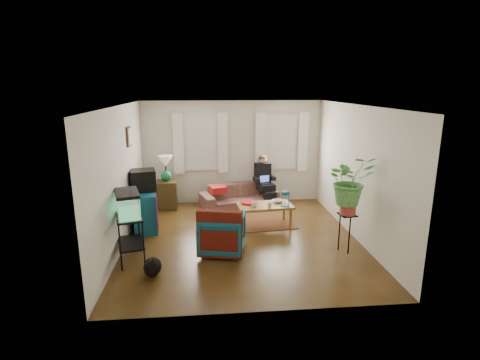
{
  "coord_description": "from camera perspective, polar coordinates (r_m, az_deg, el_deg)",
  "views": [
    {
      "loc": [
        -0.68,
        -6.89,
        2.94
      ],
      "look_at": [
        0.0,
        0.4,
        1.1
      ],
      "focal_mm": 28.0,
      "sensor_mm": 36.0,
      "label": 1
    }
  ],
  "objects": [
    {
      "name": "bowl",
      "position": [
        8.21,
        5.78,
        -3.22
      ],
      "size": [
        0.25,
        0.25,
        0.06
      ],
      "primitive_type": "imported",
      "rotation": [
        0.0,
        0.0,
        0.1
      ],
      "color": "white",
      "rests_on": "coffee_table"
    },
    {
      "name": "armchair",
      "position": [
        6.82,
        -2.68,
        -7.85
      ],
      "size": [
        0.9,
        0.86,
        0.79
      ],
      "primitive_type": "imported",
      "rotation": [
        0.0,
        0.0,
        2.93
      ],
      "color": "#105F60",
      "rests_on": "floor"
    },
    {
      "name": "curtains_right",
      "position": [
        9.59,
        6.37,
        5.69
      ],
      "size": [
        1.36,
        0.06,
        1.5
      ],
      "primitive_type": "cube",
      "color": "white",
      "rests_on": "wall_back"
    },
    {
      "name": "curtains_left",
      "position": [
        9.4,
        -6.02,
        5.52
      ],
      "size": [
        1.36,
        0.06,
        1.5
      ],
      "primitive_type": "cube",
      "color": "white",
      "rests_on": "wall_back"
    },
    {
      "name": "ceiling",
      "position": [
        6.93,
        0.31,
        11.29
      ],
      "size": [
        4.5,
        5.0,
        0.01
      ],
      "primitive_type": "cube",
      "color": "white",
      "rests_on": "wall_back"
    },
    {
      "name": "wall_front",
      "position": [
        4.74,
        3.26,
        -6.18
      ],
      "size": [
        4.5,
        0.01,
        2.6
      ],
      "primitive_type": "cube",
      "color": "silver",
      "rests_on": "floor"
    },
    {
      "name": "crt_tv",
      "position": [
        8.02,
        -14.57,
        -0.04
      ],
      "size": [
        0.59,
        0.55,
        0.44
      ],
      "primitive_type": "cube",
      "rotation": [
        0.0,
        0.0,
        0.21
      ],
      "color": "black",
      "rests_on": "dresser"
    },
    {
      "name": "sofa",
      "position": [
        9.34,
        -0.15,
        -1.85
      ],
      "size": [
        2.04,
        1.26,
        0.75
      ],
      "primitive_type": "imported",
      "rotation": [
        0.0,
        0.0,
        0.29
      ],
      "color": "brown",
      "rests_on": "floor"
    },
    {
      "name": "wall_left",
      "position": [
        7.26,
        -17.67,
        0.36
      ],
      "size": [
        0.01,
        5.0,
        2.6
      ],
      "primitive_type": "cube",
      "color": "silver",
      "rests_on": "floor"
    },
    {
      "name": "coffee_table",
      "position": [
        8.11,
        3.8,
        -5.37
      ],
      "size": [
        1.21,
        0.74,
        0.48
      ],
      "primitive_type": "cube",
      "rotation": [
        0.0,
        0.0,
        0.1
      ],
      "color": "brown",
      "rests_on": "floor"
    },
    {
      "name": "picture_frame",
      "position": [
        7.96,
        -16.51,
        6.38
      ],
      "size": [
        0.04,
        0.32,
        0.4
      ],
      "primitive_type": "cube",
      "color": "#3D2616",
      "rests_on": "wall_left"
    },
    {
      "name": "window_right",
      "position": [
        9.67,
        6.28,
        5.76
      ],
      "size": [
        1.08,
        0.04,
        1.38
      ],
      "primitive_type": "cube",
      "color": "white",
      "rests_on": "wall_back"
    },
    {
      "name": "black_cat",
      "position": [
        6.25,
        -13.2,
        -12.48
      ],
      "size": [
        0.28,
        0.43,
        0.36
      ],
      "primitive_type": "ellipsoid",
      "rotation": [
        0.0,
        0.0,
        -0.01
      ],
      "color": "black",
      "rests_on": "floor"
    },
    {
      "name": "serape_throw",
      "position": [
        6.48,
        -3.14,
        -7.5
      ],
      "size": [
        0.81,
        0.34,
        0.65
      ],
      "primitive_type": "cube",
      "rotation": [
        0.0,
        0.0,
        -0.21
      ],
      "color": "#9E0A0A",
      "rests_on": "armchair"
    },
    {
      "name": "area_rug",
      "position": [
        8.53,
        0.76,
        -6.01
      ],
      "size": [
        2.17,
        1.82,
        0.01
      ],
      "primitive_type": "cube",
      "rotation": [
        0.0,
        0.0,
        0.11
      ],
      "color": "brown",
      "rests_on": "floor"
    },
    {
      "name": "side_table",
      "position": [
        9.38,
        -11.06,
        -2.21
      ],
      "size": [
        0.49,
        0.49,
        0.7
      ],
      "primitive_type": "cube",
      "rotation": [
        0.0,
        0.0,
        0.03
      ],
      "color": "#3B2516",
      "rests_on": "floor"
    },
    {
      "name": "seated_person",
      "position": [
        9.55,
        3.68,
        -0.31
      ],
      "size": [
        0.62,
        0.7,
        1.14
      ],
      "primitive_type": null,
      "rotation": [
        0.0,
        0.0,
        0.29
      ],
      "color": "black",
      "rests_on": "sofa"
    },
    {
      "name": "wall_right",
      "position": [
        7.67,
        17.29,
        1.1
      ],
      "size": [
        0.01,
        5.0,
        2.6
      ],
      "primitive_type": "cube",
      "color": "silver",
      "rests_on": "floor"
    },
    {
      "name": "cup_a",
      "position": [
        7.86,
        2.17,
        -3.76
      ],
      "size": [
        0.14,
        0.14,
        0.1
      ],
      "primitive_type": "imported",
      "rotation": [
        0.0,
        0.0,
        0.1
      ],
      "color": "white",
      "rests_on": "coffee_table"
    },
    {
      "name": "aquarium_stand",
      "position": [
        6.74,
        -16.39,
        -8.53
      ],
      "size": [
        0.6,
        0.82,
        0.82
      ],
      "primitive_type": "cube",
      "rotation": [
        0.0,
        0.0,
        0.27
      ],
      "color": "black",
      "rests_on": "floor"
    },
    {
      "name": "snack_tray",
      "position": [
        8.1,
        1.39,
        -3.43
      ],
      "size": [
        0.39,
        0.39,
        0.04
      ],
      "primitive_type": "cylinder",
      "rotation": [
        0.0,
        0.0,
        0.1
      ],
      "color": "#B21414",
      "rests_on": "coffee_table"
    },
    {
      "name": "wall_back",
      "position": [
        9.56,
        -1.17,
        4.22
      ],
      "size": [
        4.5,
        0.01,
        2.6
      ],
      "primitive_type": "cube",
      "color": "silver",
      "rests_on": "floor"
    },
    {
      "name": "potted_plant",
      "position": [
        6.87,
        16.33,
        -1.16
      ],
      "size": [
        0.88,
        0.79,
        0.9
      ],
      "primitive_type": "imported",
      "rotation": [
        0.0,
        0.0,
        0.11
      ],
      "color": "#599947",
      "rests_on": "plant_stand"
    },
    {
      "name": "cup_b",
      "position": [
        7.86,
        4.56,
        -3.82
      ],
      "size": [
        0.11,
        0.11,
        0.1
      ],
      "primitive_type": "imported",
      "rotation": [
        0.0,
        0.0,
        0.1
      ],
      "color": "beige",
      "rests_on": "coffee_table"
    },
    {
      "name": "table_lamp",
      "position": [
        9.22,
        -11.24,
        1.64
      ],
      "size": [
        0.37,
        0.37,
        0.64
      ],
      "primitive_type": null,
      "rotation": [
        0.0,
        0.0,
        0.03
      ],
      "color": "white",
      "rests_on": "side_table"
    },
    {
      "name": "birdcage",
      "position": [
        7.95,
        6.93,
        -2.77
      ],
      "size": [
        0.21,
        0.21,
        0.34
      ],
      "primitive_type": null,
      "rotation": [
        0.0,
        0.0,
        0.1
      ],
      "color": "#115B6B",
      "rests_on": "coffee_table"
    },
    {
      "name": "window_left",
      "position": [
        9.48,
        -6.02,
        5.59
      ],
      "size": [
        1.08,
        0.04,
        1.38
      ],
      "primitive_type": "cube",
      "color": "white",
      "rests_on": "wall_back"
    },
    {
      "name": "plant_stand",
      "position": [
        7.13,
        15.86,
        -7.71
      ],
      "size": [
        0.33,
        0.33,
        0.71
      ],
      "primitive_type": "cube",
      "rotation": [
        0.0,
        0.0,
        0.11
      ],
      "color": "black",
      "rests_on": "floor"
    },
    {
      "name": "dresser",
      "position": [
        8.11,
        -14.39,
        -4.53
      ],
      "size": [
        0.64,
        0.99,
        0.82
      ],
      "primitive_type": "cube",
      "rotation": [
        0.0,
        0.0,
        0.21
      ],
      "color": "#115966",
      "rests_on": "floor"
    },
    {
      "name": "floor",
      "position": [
        7.52,
        0.29,
        -8.9
      ],
      "size": [
        4.5,
        5.0,
        0.01
      ],
      "primitive_type": "cube",
      "color": "#4F2B14",
      "rests_on": "ground"
    },
    {
      "name": "aquarium",
      "position": [
        6.53,
        -16.77,
        -3.44
      ],
      "size": [
        0.54,
        0.75,
        0.43
      ],
      "primitive_type": "cube",
      "rotation": [
        0.0,
        0.0,
        0.27
      ],
      "color": "#7FD899",
      "rests_on": "aquarium_stand"
    }
  ]
}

